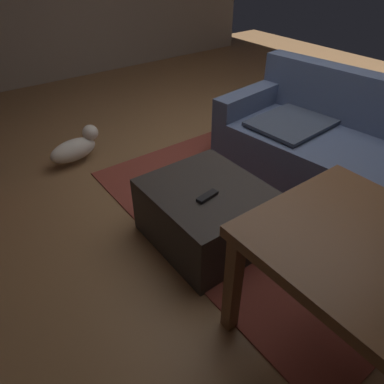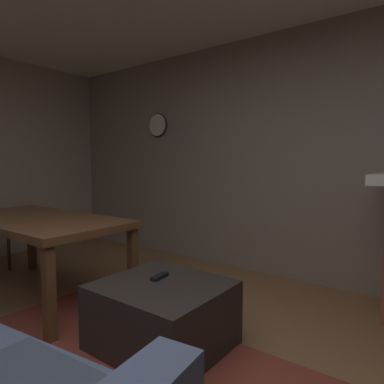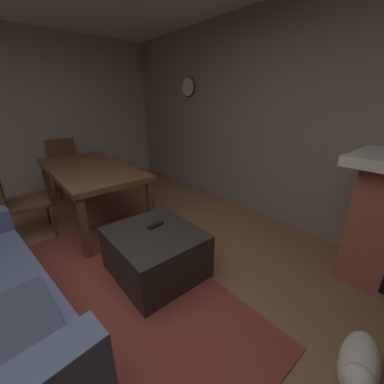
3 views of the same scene
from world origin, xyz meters
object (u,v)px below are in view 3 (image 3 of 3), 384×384
dining_table (90,172)px  wall_clock (188,87)px  tv_remote (156,225)px  ottoman_coffee_table (156,252)px  small_dog (359,365)px  dining_chair_east (65,163)px  dining_chair_north (15,198)px

dining_table → wall_clock: (0.17, -1.83, 1.08)m
dining_table → tv_remote: bearing=-175.9°
ottoman_coffee_table → small_dog: (-1.57, -0.34, -0.05)m
dining_chair_east → dining_table: bearing=179.9°
tv_remote → dining_table: dining_table is taller
ottoman_coffee_table → small_dog: size_ratio=1.54×
dining_table → dining_chair_north: (0.00, 0.84, -0.14)m
dining_table → dining_chair_east: dining_chair_east is taller
tv_remote → ottoman_coffee_table: bearing=132.7°
dining_table → dining_chair_north: size_ratio=1.96×
dining_table → small_dog: size_ratio=3.48×
dining_chair_north → ottoman_coffee_table: bearing=-150.0°
ottoman_coffee_table → dining_chair_north: (1.51, 0.87, 0.30)m
dining_chair_north → wall_clock: 2.94m
dining_chair_north → small_dog: size_ratio=1.77×
dining_chair_north → dining_table: bearing=-90.2°
tv_remote → dining_chair_north: 1.71m
ottoman_coffee_table → tv_remote: (0.08, -0.07, 0.23)m
dining_chair_east → wall_clock: wall_clock is taller
dining_chair_east → dining_chair_north: size_ratio=1.00×
wall_clock → dining_table: bearing=95.4°
ottoman_coffee_table → tv_remote: size_ratio=5.06×
dining_chair_east → small_dog: size_ratio=1.77×
small_dog → wall_clock: size_ratio=1.66×
dining_chair_north → wall_clock: wall_clock is taller
dining_table → wall_clock: wall_clock is taller
dining_table → wall_clock: bearing=-84.6°
dining_chair_north → small_dog: bearing=-158.5°
ottoman_coffee_table → dining_chair_east: bearing=0.7°
tv_remote → wall_clock: (1.60, -1.73, 1.29)m
tv_remote → wall_clock: 2.68m
tv_remote → dining_chair_north: bearing=25.0°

